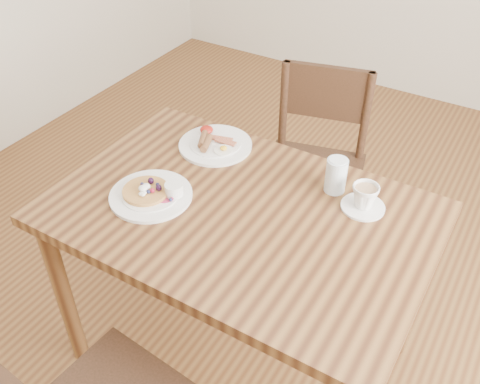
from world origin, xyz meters
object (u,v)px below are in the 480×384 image
Objects in this scene: breakfast_plate at (214,144)px; dining_table at (240,232)px; water_glass at (336,175)px; pancake_plate at (152,193)px; chair_far at (315,161)px; teacup_saucer at (364,198)px.

dining_table is at bearing -44.11° from breakfast_plate.
dining_table is 0.36m from water_glass.
pancake_plate is 2.26× the size of water_glass.
chair_far is at bearing 93.53° from dining_table.
pancake_plate is 1.00× the size of breakfast_plate.
pancake_plate is at bearing -91.47° from breakfast_plate.
teacup_saucer is at bearing -18.31° from water_glass.
pancake_plate is 1.93× the size of teacup_saucer.
teacup_saucer is 1.17× the size of water_glass.
breakfast_plate is (-0.27, 0.26, 0.11)m from dining_table.
water_glass is at bearing 34.67° from pancake_plate.
teacup_saucer reaches higher than breakfast_plate.
water_glass is at bearing 48.82° from dining_table.
dining_table is 4.44× the size of breakfast_plate.
water_glass reaches higher than dining_table.
breakfast_plate is 2.26× the size of water_glass.
breakfast_plate is at bearing 49.62° from chair_far.
dining_table is 0.31m from pancake_plate.
teacup_saucer is at bearing 26.49° from pancake_plate.
pancake_plate is at bearing -161.25° from dining_table.
water_glass is at bearing 105.43° from chair_far.
breakfast_plate is 0.49m from water_glass.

